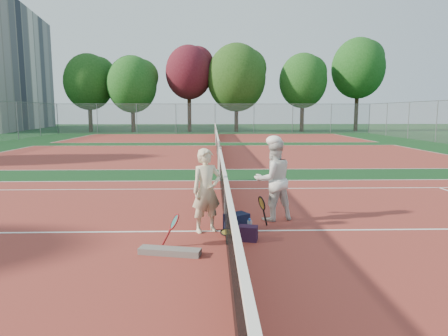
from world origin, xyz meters
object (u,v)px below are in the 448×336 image
object	(u,v)px
player_b	(273,180)
racket_black_held	(262,211)
player_a	(207,191)
racket_red	(175,230)
racket_spare	(227,233)
sports_bag_purple	(248,233)
water_bottle	(250,229)
sports_bag_navy	(237,222)
net_main	(226,205)

from	to	relation	value
player_b	racket_black_held	xyz separation A→B (m)	(-0.29, -0.47, -0.54)
player_a	racket_black_held	xyz separation A→B (m)	(1.06, 0.32, -0.48)
player_a	racket_red	bearing A→B (deg)	-147.68
racket_red	player_a	bearing A→B (deg)	38.52
player_b	racket_red	world-z (taller)	player_b
racket_spare	sports_bag_purple	size ratio (longest dim) A/B	1.87
racket_black_held	player_b	bearing A→B (deg)	-142.26
player_b	racket_red	xyz separation A→B (m)	(-1.87, -1.59, -0.57)
racket_spare	racket_black_held	bearing A→B (deg)	-47.32
racket_black_held	racket_red	bearing A→B (deg)	14.42
racket_red	water_bottle	bearing A→B (deg)	0.94
racket_black_held	sports_bag_purple	world-z (taller)	racket_black_held
player_b	racket_red	bearing A→B (deg)	22.63
player_a	player_b	size ratio (longest dim) A/B	0.93
player_b	racket_red	size ratio (longest dim) A/B	3.11
sports_bag_navy	racket_red	bearing A→B (deg)	-143.01
player_a	water_bottle	distance (m)	1.05
racket_red	sports_bag_purple	distance (m)	1.27
sports_bag_purple	water_bottle	xyz separation A→B (m)	(0.05, 0.21, 0.02)
player_a	sports_bag_purple	bearing A→B (deg)	-62.38
player_a	player_b	world-z (taller)	player_b
racket_black_held	racket_spare	xyz separation A→B (m)	(-0.70, -0.62, -0.24)
racket_black_held	sports_bag_purple	xyz separation A→B (m)	(-0.34, -0.87, -0.16)
racket_black_held	net_main	bearing A→B (deg)	2.63
player_b	water_bottle	world-z (taller)	player_b
water_bottle	player_b	bearing A→B (deg)	62.90
racket_black_held	sports_bag_navy	xyz separation A→B (m)	(-0.51, -0.31, -0.13)
racket_spare	sports_bag_purple	xyz separation A→B (m)	(0.36, -0.25, 0.08)
player_a	sports_bag_purple	size ratio (longest dim) A/B	4.84
racket_red	sports_bag_navy	xyz separation A→B (m)	(1.07, 0.81, -0.10)
net_main	sports_bag_navy	world-z (taller)	net_main
racket_red	water_bottle	distance (m)	1.37
sports_bag_navy	water_bottle	bearing A→B (deg)	-58.96
net_main	racket_red	world-z (taller)	net_main
sports_bag_purple	player_a	bearing A→B (deg)	142.40
sports_bag_navy	water_bottle	xyz separation A→B (m)	(0.21, -0.35, -0.02)
sports_bag_purple	net_main	bearing A→B (deg)	123.38
net_main	water_bottle	size ratio (longest dim) A/B	36.60
racket_spare	sports_bag_navy	xyz separation A→B (m)	(0.19, 0.31, 0.12)
player_a	racket_red	xyz separation A→B (m)	(-0.52, -0.80, -0.51)
player_a	sports_bag_navy	size ratio (longest dim) A/B	3.66
player_a	sports_bag_navy	world-z (taller)	player_a
net_main	sports_bag_purple	bearing A→B (deg)	-56.62
racket_red	sports_bag_purple	size ratio (longest dim) A/B	1.68
racket_spare	sports_bag_navy	world-z (taller)	sports_bag_navy
water_bottle	racket_red	bearing A→B (deg)	-160.47
sports_bag_navy	net_main	bearing A→B (deg)	-179.95
player_a	sports_bag_navy	distance (m)	0.83
racket_black_held	racket_spare	distance (m)	0.96
net_main	sports_bag_purple	xyz separation A→B (m)	(0.37, -0.56, -0.38)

